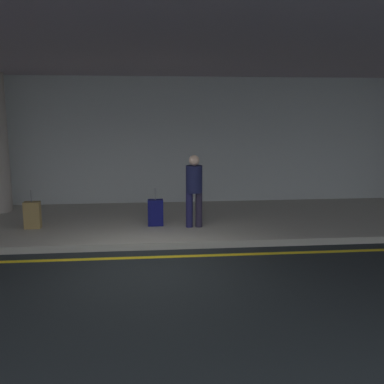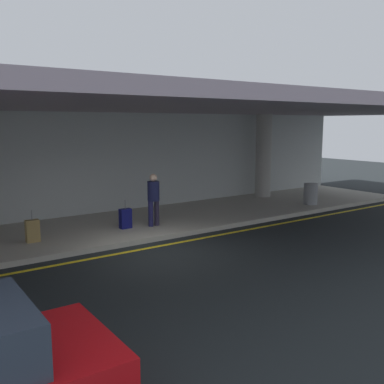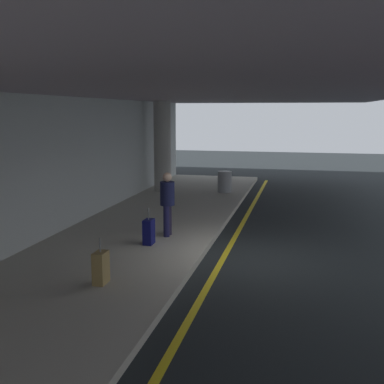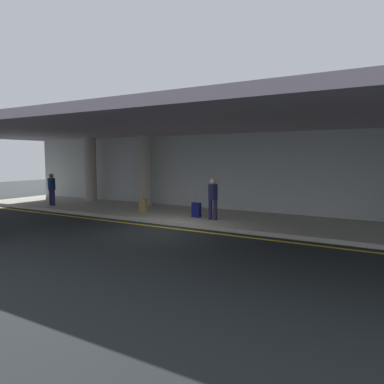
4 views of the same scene
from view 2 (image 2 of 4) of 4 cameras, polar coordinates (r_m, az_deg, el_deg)
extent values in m
plane|color=black|center=(11.76, -4.08, -7.88)|extent=(60.00, 60.00, 0.00)
cube|color=#A7A496|center=(14.40, -10.46, -4.56)|extent=(26.00, 4.20, 0.15)
cube|color=yellow|center=(12.21, -5.40, -7.24)|extent=(26.00, 0.14, 0.01)
cylinder|color=#A29F99|center=(19.75, 9.31, 4.69)|extent=(0.70, 0.70, 3.65)
cube|color=#9D8E9C|center=(13.57, -10.04, 11.14)|extent=(28.00, 13.20, 0.30)
cube|color=#B0B6B5|center=(16.16, -13.98, 3.36)|extent=(26.00, 0.30, 3.80)
cylinder|color=black|center=(6.57, -20.20, -19.60)|extent=(0.64, 0.22, 0.64)
cylinder|color=#1C1B46|center=(13.96, -5.41, -2.83)|extent=(0.16, 0.16, 0.82)
cylinder|color=#252033|center=(14.07, -4.63, -2.73)|extent=(0.16, 0.16, 0.82)
cylinder|color=#16193E|center=(13.88, -5.06, 0.13)|extent=(0.38, 0.38, 0.62)
sphere|color=beige|center=(13.83, -5.08, 1.89)|extent=(0.24, 0.24, 0.24)
cube|color=#0D1052|center=(13.82, -8.69, -3.44)|extent=(0.36, 0.22, 0.62)
cylinder|color=slate|center=(13.73, -8.73, -1.61)|extent=(0.02, 0.02, 0.28)
cube|color=olive|center=(12.88, -20.10, -4.80)|extent=(0.36, 0.22, 0.62)
cylinder|color=slate|center=(12.79, -20.20, -2.84)|extent=(0.02, 0.02, 0.28)
cylinder|color=gray|center=(18.35, 15.23, -0.23)|extent=(0.56, 0.56, 0.85)
camera|label=1|loc=(6.13, 36.70, 1.37)|focal=41.55mm
camera|label=3|loc=(9.83, -65.68, 3.71)|focal=44.83mm
camera|label=4|loc=(13.28, 58.28, 1.50)|focal=33.25mm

